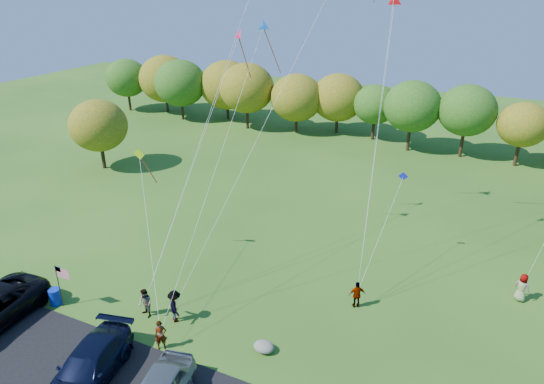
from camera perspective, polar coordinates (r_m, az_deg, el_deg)
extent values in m
plane|color=#285618|center=(27.11, -10.45, -17.05)|extent=(140.00, 140.00, 0.00)
cylinder|color=#372514|center=(73.80, -16.50, 10.25)|extent=(0.36, 0.36, 2.78)
ellipsoid|color=#215416|center=(73.17, -16.79, 12.65)|extent=(5.47, 5.47, 4.93)
cylinder|color=#372514|center=(70.11, -13.94, 9.95)|extent=(0.36, 0.36, 3.04)
ellipsoid|color=#215416|center=(69.37, -14.24, 12.83)|extent=(6.38, 6.38, 5.74)
cylinder|color=#372514|center=(67.27, -10.27, 9.65)|extent=(0.36, 0.36, 2.94)
ellipsoid|color=#365F17|center=(66.59, -10.47, 12.25)|extent=(5.09, 5.09, 4.58)
cylinder|color=#372514|center=(64.34, -5.64, 9.13)|extent=(0.36, 0.36, 2.64)
ellipsoid|color=#215416|center=(63.62, -5.75, 11.85)|extent=(5.56, 5.56, 5.00)
cylinder|color=#372514|center=(64.42, -2.01, 9.34)|extent=(0.36, 0.36, 2.85)
ellipsoid|color=#365F17|center=(63.61, -2.06, 12.50)|extent=(6.75, 6.75, 6.08)
cylinder|color=#372514|center=(60.06, 2.43, 8.15)|extent=(0.36, 0.36, 2.65)
ellipsoid|color=#365F17|center=(59.24, 2.48, 11.28)|extent=(6.27, 6.27, 5.64)
cylinder|color=#372514|center=(58.94, 6.57, 7.91)|extent=(0.36, 0.36, 3.04)
ellipsoid|color=#365F17|center=(58.01, 6.75, 11.57)|extent=(7.16, 7.16, 6.44)
cylinder|color=#372514|center=(58.45, 12.46, 7.44)|extent=(0.36, 0.36, 3.18)
ellipsoid|color=#365F17|center=(57.53, 12.80, 11.08)|extent=(6.84, 6.84, 6.15)
cylinder|color=#372514|center=(57.09, 15.75, 6.66)|extent=(0.36, 0.36, 3.08)
ellipsoid|color=#215416|center=(56.22, 16.13, 9.97)|extent=(5.73, 5.73, 5.16)
cylinder|color=#372514|center=(57.38, 20.86, 5.89)|extent=(0.36, 0.36, 2.76)
ellipsoid|color=#215416|center=(56.48, 21.39, 9.29)|extent=(6.62, 6.62, 5.95)
cylinder|color=#372514|center=(58.17, 25.73, 5.34)|extent=(0.36, 0.36, 2.81)
ellipsoid|color=#365F17|center=(57.35, 26.31, 8.42)|extent=(5.71, 5.71, 5.14)
cylinder|color=#372514|center=(51.43, -19.27, 4.05)|extent=(0.36, 0.36, 2.60)
ellipsoid|color=#365F17|center=(50.53, -19.75, 7.37)|extent=(5.60, 5.60, 5.04)
imported|color=black|center=(25.62, -20.84, -18.70)|extent=(3.59, 6.17, 1.68)
imported|color=#4C4C59|center=(26.46, -12.97, -16.12)|extent=(0.73, 0.71, 1.69)
imported|color=#4C4C59|center=(28.76, -14.69, -12.55)|extent=(1.04, 0.93, 1.76)
imported|color=#4C4C59|center=(28.02, -11.35, -13.04)|extent=(1.43, 1.37, 1.95)
imported|color=#4C4C59|center=(29.00, 9.98, -11.81)|extent=(1.06, 0.86, 1.68)
imported|color=#4C4C59|center=(32.59, 27.33, -9.96)|extent=(1.03, 0.88, 1.78)
cube|color=#143922|center=(33.82, -26.17, -9.40)|extent=(1.80, 0.32, 0.06)
cube|color=#143922|center=(33.58, -26.50, -9.10)|extent=(1.79, 0.26, 0.55)
cube|color=#143922|center=(34.46, -26.92, -9.33)|extent=(0.13, 0.46, 0.42)
cube|color=#143922|center=(33.40, -25.27, -10.08)|extent=(0.13, 0.46, 0.42)
cylinder|color=#0B2AB0|center=(31.66, -24.15, -11.18)|extent=(0.67, 0.67, 1.01)
cylinder|color=black|center=(30.88, -23.77, -10.09)|extent=(0.05, 0.05, 2.76)
cube|color=red|center=(30.03, -23.44, -8.79)|extent=(0.99, 0.66, 0.02)
cube|color=navy|center=(30.14, -23.87, -8.30)|extent=(0.40, 0.02, 0.31)
ellipsoid|color=gray|center=(26.07, -0.97, -17.74)|extent=(1.10, 0.86, 0.55)
cone|color=blue|center=(32.62, -1.05, 18.95)|extent=(0.96, 0.79, 0.80)
cone|color=red|center=(29.82, 14.23, 20.99)|extent=(1.03, 0.87, 0.80)
cube|color=#C3FF15|center=(31.34, -15.37, 4.32)|extent=(0.80, 0.19, 0.79)
cube|color=#1723E7|center=(32.04, 15.18, 1.81)|extent=(0.62, 0.17, 0.61)
cone|color=#C10D41|center=(30.82, -3.99, 17.94)|extent=(0.83, 0.64, 0.68)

